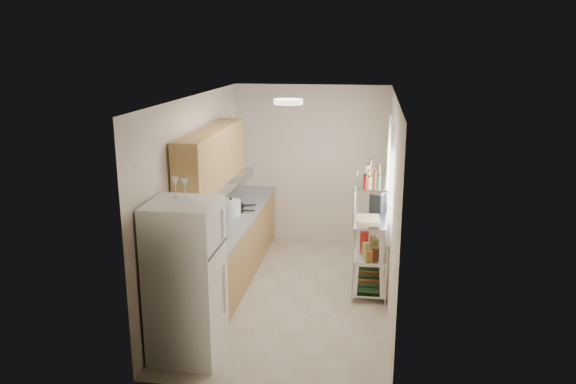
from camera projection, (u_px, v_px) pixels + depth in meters
name	position (u px, v px, depth m)	size (l,w,h in m)	color
room	(292.00, 200.00, 7.11)	(2.52, 4.42, 2.62)	#B9AB96
counter_run	(232.00, 247.00, 7.88)	(0.63, 3.51, 0.90)	tan
upper_cabinets	(212.00, 157.00, 7.23)	(0.33, 2.20, 0.72)	tan
range_hood	(232.00, 175.00, 8.09)	(0.50, 0.60, 0.12)	#B7BABC
window	(390.00, 178.00, 7.20)	(0.06, 1.00, 1.46)	white
bakers_rack	(371.00, 212.00, 7.29)	(0.45, 0.90, 1.73)	silver
ceiling_dome	(288.00, 102.00, 6.50)	(0.34, 0.34, 0.06)	white
refrigerator	(186.00, 281.00, 5.80)	(0.70, 0.70, 1.69)	white
wine_glass_a	(185.00, 189.00, 5.67)	(0.07, 0.07, 0.21)	silver
wine_glass_b	(175.00, 188.00, 5.70)	(0.08, 0.08, 0.22)	silver
rice_cooker	(231.00, 207.00, 7.84)	(0.27, 0.27, 0.22)	silver
frying_pan_large	(235.00, 211.00, 7.98)	(0.25, 0.25, 0.04)	black
frying_pan_small	(236.00, 206.00, 8.22)	(0.23, 0.23, 0.05)	black
cutting_board	(368.00, 219.00, 7.26)	(0.31, 0.40, 0.03)	tan
espresso_machine	(378.00, 202.00, 7.59)	(0.16, 0.24, 0.28)	black
storage_bag	(364.00, 237.00, 7.74)	(0.10, 0.15, 0.17)	#B41F16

